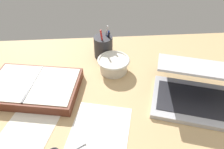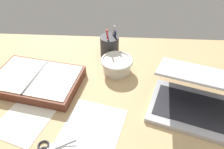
# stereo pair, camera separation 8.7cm
# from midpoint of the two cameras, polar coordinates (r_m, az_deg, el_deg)

# --- Properties ---
(desk_top) EXTENTS (1.40, 1.00, 0.02)m
(desk_top) POSITION_cam_midpoint_polar(r_m,az_deg,el_deg) (0.86, 3.09, -8.19)
(desk_top) COLOR tan
(desk_top) RESTS_ON ground
(laptop) EXTENTS (0.38, 0.37, 0.17)m
(laptop) POSITION_cam_midpoint_polar(r_m,az_deg,el_deg) (0.88, 23.45, -5.58)
(laptop) COLOR #B7B7BC
(laptop) RESTS_ON desk_top
(bowl) EXTENTS (0.14, 0.14, 0.06)m
(bowl) POSITION_cam_midpoint_polar(r_m,az_deg,el_deg) (0.98, 3.82, 2.50)
(bowl) COLOR silver
(bowl) RESTS_ON desk_top
(pen_cup) EXTENTS (0.09, 0.09, 0.16)m
(pen_cup) POSITION_cam_midpoint_polar(r_m,az_deg,el_deg) (1.06, 1.73, 7.31)
(pen_cup) COLOR #28282D
(pen_cup) RESTS_ON desk_top
(planner) EXTENTS (0.39, 0.29, 0.05)m
(planner) POSITION_cam_midpoint_polar(r_m,az_deg,el_deg) (0.95, -16.64, -1.58)
(planner) COLOR brown
(planner) RESTS_ON desk_top
(scissors) EXTENTS (0.12, 0.08, 0.01)m
(scissors) POSITION_cam_midpoint_polar(r_m,az_deg,el_deg) (0.75, -13.08, -18.32)
(scissors) COLOR #B7B7BC
(scissors) RESTS_ON desk_top
(paper_sheet_front) EXTENTS (0.26, 0.31, 0.00)m
(paper_sheet_front) POSITION_cam_midpoint_polar(r_m,az_deg,el_deg) (0.77, -2.45, -15.16)
(paper_sheet_front) COLOR white
(paper_sheet_front) RESTS_ON desk_top
(paper_sheet_beside_planner) EXTENTS (0.24, 0.30, 0.00)m
(paper_sheet_beside_planner) POSITION_cam_midpoint_polar(r_m,az_deg,el_deg) (0.86, -17.69, -9.56)
(paper_sheet_beside_planner) COLOR silver
(paper_sheet_beside_planner) RESTS_ON desk_top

